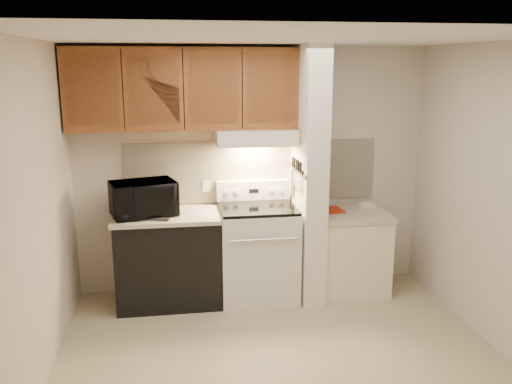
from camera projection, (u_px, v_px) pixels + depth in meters
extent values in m
plane|color=tan|center=(279.00, 354.00, 4.44)|extent=(3.60, 3.60, 0.00)
plane|color=white|center=(283.00, 38.00, 3.87)|extent=(3.60, 3.60, 0.00)
cube|color=beige|center=(252.00, 170.00, 5.60)|extent=(3.60, 2.50, 0.02)
cube|color=beige|center=(35.00, 217.00, 3.89)|extent=(0.02, 3.00, 2.50)
cube|color=beige|center=(497.00, 198.00, 4.42)|extent=(0.02, 3.00, 2.50)
cube|color=#FFF5D0|center=(253.00, 172.00, 5.59)|extent=(2.60, 0.02, 0.63)
cube|color=silver|center=(258.00, 253.00, 5.45)|extent=(0.76, 0.65, 0.92)
cube|color=black|center=(263.00, 261.00, 5.13)|extent=(0.50, 0.01, 0.30)
cylinder|color=silver|center=(263.00, 240.00, 5.04)|extent=(0.65, 0.02, 0.02)
cube|color=black|center=(258.00, 208.00, 5.34)|extent=(0.74, 0.64, 0.03)
cube|color=silver|center=(253.00, 190.00, 5.58)|extent=(0.76, 0.08, 0.20)
cube|color=black|center=(254.00, 191.00, 5.54)|extent=(0.10, 0.01, 0.04)
cylinder|color=silver|center=(227.00, 192.00, 5.50)|extent=(0.05, 0.02, 0.05)
cylinder|color=silver|center=(236.00, 192.00, 5.51)|extent=(0.05, 0.02, 0.05)
cylinder|color=silver|center=(271.00, 190.00, 5.57)|extent=(0.05, 0.02, 0.05)
cylinder|color=silver|center=(281.00, 190.00, 5.58)|extent=(0.05, 0.02, 0.05)
cube|color=black|center=(169.00, 260.00, 5.33)|extent=(1.00, 0.63, 0.87)
cube|color=#C3B59A|center=(168.00, 216.00, 5.23)|extent=(1.04, 0.67, 0.04)
cube|color=black|center=(157.00, 219.00, 5.01)|extent=(0.25, 0.14, 0.02)
cylinder|color=#275E52|center=(172.00, 203.00, 5.43)|extent=(0.10, 0.10, 0.10)
cube|color=#F2E4C8|center=(206.00, 186.00, 5.53)|extent=(0.08, 0.01, 0.12)
imported|color=black|center=(143.00, 199.00, 5.13)|extent=(0.68, 0.55, 0.33)
cube|color=white|center=(309.00, 175.00, 5.34)|extent=(0.22, 0.70, 2.50)
cube|color=brown|center=(297.00, 170.00, 5.31)|extent=(0.01, 0.70, 0.04)
cube|color=black|center=(298.00, 169.00, 5.25)|extent=(0.02, 0.42, 0.04)
cube|color=silver|center=(300.00, 183.00, 5.13)|extent=(0.01, 0.03, 0.16)
cylinder|color=black|center=(301.00, 168.00, 5.08)|extent=(0.02, 0.02, 0.10)
cube|color=silver|center=(299.00, 183.00, 5.19)|extent=(0.01, 0.04, 0.18)
cylinder|color=black|center=(299.00, 166.00, 5.16)|extent=(0.02, 0.02, 0.10)
cube|color=silver|center=(297.00, 182.00, 5.27)|extent=(0.01, 0.04, 0.20)
cylinder|color=black|center=(297.00, 164.00, 5.23)|extent=(0.02, 0.02, 0.10)
cube|color=silver|center=(295.00, 178.00, 5.35)|extent=(0.01, 0.04, 0.16)
cylinder|color=black|center=(295.00, 163.00, 5.33)|extent=(0.02, 0.02, 0.10)
cube|color=silver|center=(293.00, 177.00, 5.43)|extent=(0.01, 0.04, 0.18)
cylinder|color=black|center=(293.00, 161.00, 5.41)|extent=(0.02, 0.02, 0.10)
cube|color=slate|center=(292.00, 181.00, 5.50)|extent=(0.03, 0.11, 0.26)
cube|color=#F2E4C8|center=(350.00, 254.00, 5.60)|extent=(0.70, 0.60, 0.81)
cube|color=#C3B59A|center=(352.00, 214.00, 5.50)|extent=(0.74, 0.64, 0.04)
cube|color=#B42A0C|center=(332.00, 210.00, 5.56)|extent=(0.22, 0.29, 0.01)
cube|color=white|center=(366.00, 205.00, 5.70)|extent=(0.17, 0.12, 0.04)
cube|color=#F2E4C8|center=(256.00, 137.00, 5.30)|extent=(0.78, 0.44, 0.15)
cube|color=#F2E4C8|center=(259.00, 144.00, 5.11)|extent=(0.78, 0.04, 0.06)
cube|color=brown|center=(183.00, 89.00, 5.13)|extent=(2.18, 0.33, 0.77)
cube|color=brown|center=(92.00, 91.00, 4.86)|extent=(0.46, 0.01, 0.63)
cube|color=black|center=(123.00, 90.00, 4.90)|extent=(0.01, 0.01, 0.73)
cube|color=brown|center=(153.00, 90.00, 4.94)|extent=(0.46, 0.01, 0.63)
cube|color=black|center=(183.00, 90.00, 4.98)|extent=(0.01, 0.01, 0.73)
cube|color=brown|center=(213.00, 90.00, 5.02)|extent=(0.46, 0.01, 0.63)
cube|color=black|center=(242.00, 89.00, 5.06)|extent=(0.01, 0.01, 0.73)
cube|color=brown|center=(271.00, 89.00, 5.10)|extent=(0.46, 0.01, 0.63)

